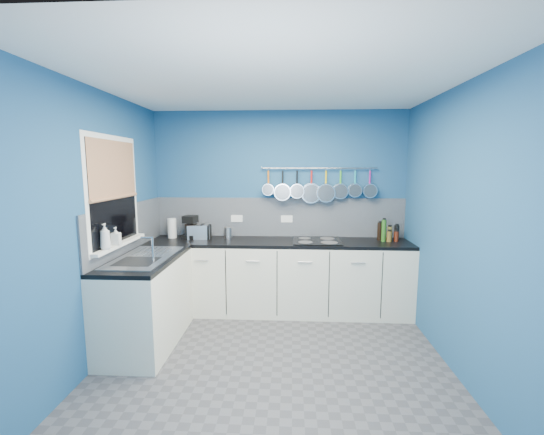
# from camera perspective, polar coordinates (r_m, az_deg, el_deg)

# --- Properties ---
(floor) EXTENTS (3.20, 3.00, 0.02)m
(floor) POSITION_cam_1_polar(r_m,az_deg,el_deg) (3.59, 0.14, -22.12)
(floor) COLOR #47474C
(floor) RESTS_ON ground
(ceiling) EXTENTS (3.20, 3.00, 0.02)m
(ceiling) POSITION_cam_1_polar(r_m,az_deg,el_deg) (3.19, 0.16, 21.00)
(ceiling) COLOR white
(ceiling) RESTS_ON ground
(wall_back) EXTENTS (3.20, 0.02, 2.50)m
(wall_back) POSITION_cam_1_polar(r_m,az_deg,el_deg) (4.65, 1.14, 1.31)
(wall_back) COLOR navy
(wall_back) RESTS_ON ground
(wall_front) EXTENTS (3.20, 0.02, 2.50)m
(wall_front) POSITION_cam_1_polar(r_m,az_deg,el_deg) (1.69, -2.61, -10.81)
(wall_front) COLOR navy
(wall_front) RESTS_ON ground
(wall_left) EXTENTS (0.02, 3.00, 2.50)m
(wall_left) POSITION_cam_1_polar(r_m,az_deg,el_deg) (3.62, -26.26, -1.47)
(wall_left) COLOR navy
(wall_left) RESTS_ON ground
(wall_right) EXTENTS (0.02, 3.00, 2.50)m
(wall_right) POSITION_cam_1_polar(r_m,az_deg,el_deg) (3.47, 27.81, -1.95)
(wall_right) COLOR navy
(wall_right) RESTS_ON ground
(backsplash_back) EXTENTS (3.20, 0.02, 0.50)m
(backsplash_back) POSITION_cam_1_polar(r_m,az_deg,el_deg) (4.64, 1.12, 0.05)
(backsplash_back) COLOR slate
(backsplash_back) RESTS_ON wall_back
(backsplash_left) EXTENTS (0.02, 1.80, 0.50)m
(backsplash_left) POSITION_cam_1_polar(r_m,az_deg,el_deg) (4.15, -21.87, -1.49)
(backsplash_left) COLOR slate
(backsplash_left) RESTS_ON wall_left
(cabinet_run_back) EXTENTS (3.20, 0.60, 0.86)m
(cabinet_run_back) POSITION_cam_1_polar(r_m,az_deg,el_deg) (4.52, 0.96, -9.55)
(cabinet_run_back) COLOR silver
(cabinet_run_back) RESTS_ON ground
(worktop_back) EXTENTS (3.20, 0.60, 0.04)m
(worktop_back) POSITION_cam_1_polar(r_m,az_deg,el_deg) (4.40, 0.98, -3.96)
(worktop_back) COLOR black
(worktop_back) RESTS_ON cabinet_run_back
(cabinet_run_left) EXTENTS (0.60, 1.20, 0.86)m
(cabinet_run_left) POSITION_cam_1_polar(r_m,az_deg,el_deg) (3.95, -19.30, -12.66)
(cabinet_run_left) COLOR silver
(cabinet_run_left) RESTS_ON ground
(worktop_left) EXTENTS (0.60, 1.20, 0.04)m
(worktop_left) POSITION_cam_1_polar(r_m,az_deg,el_deg) (3.82, -19.61, -6.31)
(worktop_left) COLOR black
(worktop_left) RESTS_ON cabinet_run_left
(window_frame) EXTENTS (0.01, 1.00, 1.10)m
(window_frame) POSITION_cam_1_polar(r_m,az_deg,el_deg) (3.83, -23.89, 3.68)
(window_frame) COLOR white
(window_frame) RESTS_ON wall_left
(window_glass) EXTENTS (0.01, 0.90, 1.00)m
(window_glass) POSITION_cam_1_polar(r_m,az_deg,el_deg) (3.83, -23.83, 3.68)
(window_glass) COLOR black
(window_glass) RESTS_ON wall_left
(bamboo_blind) EXTENTS (0.01, 0.90, 0.55)m
(bamboo_blind) POSITION_cam_1_polar(r_m,az_deg,el_deg) (3.82, -23.91, 7.05)
(bamboo_blind) COLOR tan
(bamboo_blind) RESTS_ON wall_left
(window_sill) EXTENTS (0.10, 0.98, 0.03)m
(window_sill) POSITION_cam_1_polar(r_m,az_deg,el_deg) (3.89, -23.13, -3.90)
(window_sill) COLOR white
(window_sill) RESTS_ON wall_left
(sink_unit) EXTENTS (0.50, 0.95, 0.01)m
(sink_unit) POSITION_cam_1_polar(r_m,az_deg,el_deg) (3.81, -19.63, -5.96)
(sink_unit) COLOR silver
(sink_unit) RESTS_ON worktop_left
(mixer_tap) EXTENTS (0.12, 0.08, 0.26)m
(mixer_tap) POSITION_cam_1_polar(r_m,az_deg,el_deg) (3.56, -18.46, -4.80)
(mixer_tap) COLOR silver
(mixer_tap) RESTS_ON worktop_left
(socket_left) EXTENTS (0.15, 0.01, 0.09)m
(socket_left) POSITION_cam_1_polar(r_m,az_deg,el_deg) (4.68, -5.63, -0.16)
(socket_left) COLOR white
(socket_left) RESTS_ON backsplash_back
(socket_right) EXTENTS (0.15, 0.01, 0.09)m
(socket_right) POSITION_cam_1_polar(r_m,az_deg,el_deg) (4.63, 2.36, -0.23)
(socket_right) COLOR white
(socket_right) RESTS_ON backsplash_back
(pot_rail) EXTENTS (1.45, 0.02, 0.02)m
(pot_rail) POSITION_cam_1_polar(r_m,az_deg,el_deg) (4.56, 7.47, 7.79)
(pot_rail) COLOR silver
(pot_rail) RESTS_ON wall_back
(soap_bottle_a) EXTENTS (0.10, 0.10, 0.24)m
(soap_bottle_a) POSITION_cam_1_polar(r_m,az_deg,el_deg) (3.59, -25.05, -2.76)
(soap_bottle_a) COLOR white
(soap_bottle_a) RESTS_ON window_sill
(soap_bottle_b) EXTENTS (0.09, 0.09, 0.17)m
(soap_bottle_b) POSITION_cam_1_polar(r_m,az_deg,el_deg) (3.77, -23.61, -2.71)
(soap_bottle_b) COLOR white
(soap_bottle_b) RESTS_ON window_sill
(paper_towel) EXTENTS (0.14, 0.14, 0.25)m
(paper_towel) POSITION_cam_1_polar(r_m,az_deg,el_deg) (4.73, -15.63, -1.65)
(paper_towel) COLOR white
(paper_towel) RESTS_ON worktop_back
(coffee_maker) EXTENTS (0.20, 0.21, 0.29)m
(coffee_maker) POSITION_cam_1_polar(r_m,az_deg,el_deg) (4.61, -12.91, -1.52)
(coffee_maker) COLOR black
(coffee_maker) RESTS_ON worktop_back
(toaster) EXTENTS (0.30, 0.20, 0.18)m
(toaster) POSITION_cam_1_polar(r_m,az_deg,el_deg) (4.59, -11.59, -2.24)
(toaster) COLOR silver
(toaster) RESTS_ON worktop_back
(canister) EXTENTS (0.12, 0.12, 0.14)m
(canister) POSITION_cam_1_polar(r_m,az_deg,el_deg) (4.57, -7.00, -2.42)
(canister) COLOR silver
(canister) RESTS_ON worktop_back
(hob) EXTENTS (0.58, 0.51, 0.01)m
(hob) POSITION_cam_1_polar(r_m,az_deg,el_deg) (4.39, 7.12, -3.70)
(hob) COLOR black
(hob) RESTS_ON worktop_back
(pan_0) EXTENTS (0.15, 0.11, 0.34)m
(pan_0) POSITION_cam_1_polar(r_m,az_deg,el_deg) (4.56, -0.59, 5.71)
(pan_0) COLOR silver
(pan_0) RESTS_ON pot_rail
(pan_1) EXTENTS (0.21, 0.12, 0.40)m
(pan_1) POSITION_cam_1_polar(r_m,az_deg,el_deg) (4.55, 1.70, 5.31)
(pan_1) COLOR silver
(pan_1) RESTS_ON pot_rail
(pan_2) EXTENTS (0.19, 0.12, 0.38)m
(pan_2) POSITION_cam_1_polar(r_m,az_deg,el_deg) (4.55, 4.00, 5.47)
(pan_2) COLOR silver
(pan_2) RESTS_ON pot_rail
(pan_3) EXTENTS (0.25, 0.05, 0.44)m
(pan_3) POSITION_cam_1_polar(r_m,az_deg,el_deg) (4.55, 6.29, 5.04)
(pan_3) COLOR silver
(pan_3) RESTS_ON pot_rail
(pan_4) EXTENTS (0.24, 0.09, 0.43)m
(pan_4) POSITION_cam_1_polar(r_m,az_deg,el_deg) (4.57, 8.57, 5.09)
(pan_4) COLOR silver
(pan_4) RESTS_ON pot_rail
(pan_5) EXTENTS (0.19, 0.06, 0.38)m
(pan_5) POSITION_cam_1_polar(r_m,az_deg,el_deg) (4.59, 10.84, 5.31)
(pan_5) COLOR silver
(pan_5) RESTS_ON pot_rail
(pan_6) EXTENTS (0.17, 0.07, 0.36)m
(pan_6) POSITION_cam_1_polar(r_m,az_deg,el_deg) (4.61, 13.09, 5.40)
(pan_6) COLOR silver
(pan_6) RESTS_ON pot_rail
(pan_7) EXTENTS (0.18, 0.08, 0.37)m
(pan_7) POSITION_cam_1_polar(r_m,az_deg,el_deg) (4.65, 15.30, 5.31)
(pan_7) COLOR silver
(pan_7) RESTS_ON pot_rail
(condiment_0) EXTENTS (0.06, 0.06, 0.18)m
(condiment_0) POSITION_cam_1_polar(r_m,az_deg,el_deg) (4.69, 19.23, -2.29)
(condiment_0) COLOR black
(condiment_0) RESTS_ON worktop_back
(condiment_1) EXTENTS (0.06, 0.06, 0.17)m
(condiment_1) POSITION_cam_1_polar(r_m,az_deg,el_deg) (4.64, 18.22, -2.41)
(condiment_1) COLOR olive
(condiment_1) RESTS_ON worktop_back
(condiment_2) EXTENTS (0.06, 0.06, 0.21)m
(condiment_2) POSITION_cam_1_polar(r_m,az_deg,el_deg) (4.61, 16.79, -2.13)
(condiment_2) COLOR black
(condiment_2) RESTS_ON worktop_back
(condiment_3) EXTENTS (0.06, 0.06, 0.12)m
(condiment_3) POSITION_cam_1_polar(r_m,az_deg,el_deg) (4.60, 19.17, -2.86)
(condiment_3) COLOR #4C190C
(condiment_3) RESTS_ON worktop_back
(condiment_4) EXTENTS (0.06, 0.06, 0.13)m
(condiment_4) POSITION_cam_1_polar(r_m,az_deg,el_deg) (4.55, 18.17, -2.89)
(condiment_4) COLOR brown
(condiment_4) RESTS_ON worktop_back
(condiment_5) EXTENTS (0.06, 0.06, 0.27)m
(condiment_5) POSITION_cam_1_polar(r_m,az_deg,el_deg) (4.53, 17.37, -2.00)
(condiment_5) COLOR #265919
(condiment_5) RESTS_ON worktop_back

